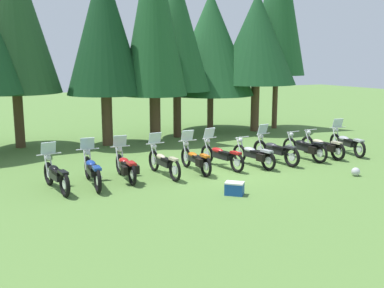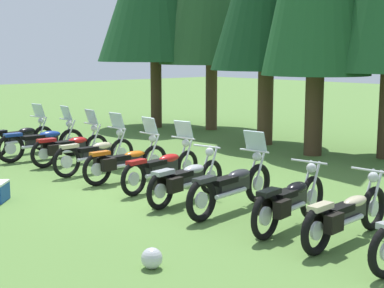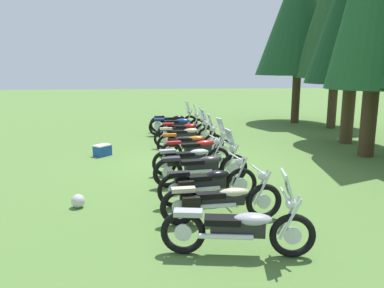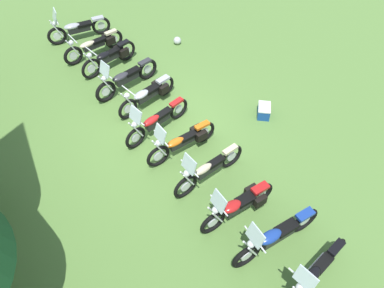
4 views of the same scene
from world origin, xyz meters
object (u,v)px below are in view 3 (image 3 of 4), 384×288
motorcycle_2 (184,129)px  motorcycle_10 (240,227)px  motorcycle_6 (190,158)px  pine_tree_2 (357,3)px  dropped_helmet (78,201)px  motorcycle_7 (203,166)px  motorcycle_8 (207,183)px  picnic_cooler (102,150)px  pine_tree_1 (340,1)px  motorcycle_5 (199,148)px  pine_tree_0 (300,12)px  motorcycle_9 (220,200)px  motorcycle_1 (178,124)px  motorcycle_3 (187,135)px  motorcycle_0 (175,121)px  motorcycle_4 (190,142)px

motorcycle_2 → motorcycle_10: size_ratio=0.92×
motorcycle_6 → pine_tree_2: bearing=20.0°
motorcycle_6 → dropped_helmet: motorcycle_6 is taller
motorcycle_7 → motorcycle_8: motorcycle_7 is taller
picnic_cooler → pine_tree_1: bearing=114.9°
motorcycle_10 → motorcycle_5: bearing=98.7°
motorcycle_7 → pine_tree_0: 12.93m
dropped_helmet → motorcycle_9: bearing=68.8°
motorcycle_1 → motorcycle_10: (10.50, 0.16, -0.02)m
motorcycle_7 → pine_tree_0: bearing=50.4°
motorcycle_3 → dropped_helmet: bearing=-119.9°
pine_tree_1 → pine_tree_2: bearing=-17.9°
motorcycle_2 → dropped_helmet: (7.00, -2.85, -0.32)m
motorcycle_0 → motorcycle_10: (11.60, 0.25, -0.00)m
motorcycle_6 → motorcycle_8: (2.39, 0.10, 0.02)m
motorcycle_7 → motorcycle_8: (1.34, -0.09, -0.01)m
motorcycle_1 → motorcycle_10: 10.50m
motorcycle_6 → pine_tree_1: bearing=34.2°
motorcycle_6 → dropped_helmet: size_ratio=7.70×
motorcycle_7 → pine_tree_2: 9.03m
motorcycle_0 → motorcycle_2: motorcycle_0 is taller
motorcycle_0 → motorcycle_3: 3.50m
pine_tree_0 → motorcycle_9: bearing=-26.8°
pine_tree_1 → picnic_cooler: (4.74, -10.20, -5.60)m
motorcycle_3 → motorcycle_7: size_ratio=0.96×
motorcycle_1 → motorcycle_9: 9.21m
motorcycle_2 → dropped_helmet: bearing=-110.1°
motorcycle_2 → motorcycle_8: motorcycle_2 is taller
motorcycle_1 → picnic_cooler: 4.39m
motorcycle_10 → pine_tree_1: pine_tree_1 is taller
motorcycle_1 → pine_tree_2: size_ratio=0.30×
motorcycle_3 → motorcycle_4: motorcycle_3 is taller
pine_tree_2 → motorcycle_6: bearing=-60.6°
motorcycle_0 → pine_tree_1: pine_tree_1 is taller
motorcycle_5 → motorcycle_10: motorcycle_10 is taller
motorcycle_10 → motorcycle_9: bearing=102.9°
pine_tree_0 → pine_tree_2: pine_tree_0 is taller
motorcycle_6 → pine_tree_1: size_ratio=0.24×
motorcycle_4 → pine_tree_1: (-4.94, 7.33, 5.33)m
motorcycle_5 → picnic_cooler: size_ratio=3.70×
motorcycle_0 → motorcycle_10: motorcycle_0 is taller
motorcycle_4 → dropped_helmet: 5.33m
motorcycle_3 → motorcycle_6: 3.44m
motorcycle_4 → motorcycle_5: motorcycle_4 is taller
motorcycle_6 → pine_tree_2: pine_tree_2 is taller
motorcycle_6 → motorcycle_9: size_ratio=0.94×
motorcycle_2 → motorcycle_9: size_ratio=0.93×
motorcycle_3 → pine_tree_1: pine_tree_1 is taller
motorcycle_0 → motorcycle_7: 7.98m
motorcycle_6 → dropped_helmet: 3.47m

